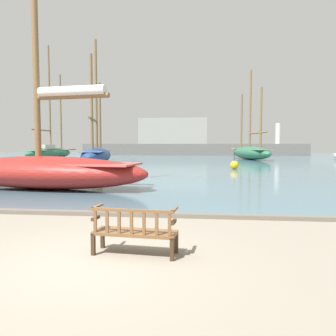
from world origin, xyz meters
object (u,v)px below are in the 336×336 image
(sailboat_far_starboard, at_px, (250,152))
(channel_buoy, at_px, (234,165))
(park_bench, at_px, (135,230))
(sailboat_distant_harbor, at_px, (97,153))
(sailboat_outer_starboard, at_px, (50,151))
(sailboat_centre_channel, at_px, (43,165))

(sailboat_far_starboard, height_order, channel_buoy, sailboat_far_starboard)
(sailboat_far_starboard, bearing_deg, park_bench, -100.96)
(sailboat_distant_harbor, bearing_deg, sailboat_outer_starboard, 134.37)
(channel_buoy, bearing_deg, sailboat_centre_channel, -126.87)
(park_bench, relative_size, sailboat_outer_starboard, 0.10)
(park_bench, distance_m, sailboat_centre_channel, 10.36)
(park_bench, height_order, sailboat_distant_harbor, sailboat_distant_harbor)
(sailboat_centre_channel, xyz_separation_m, sailboat_outer_starboard, (-14.45, 30.38, 0.08))
(sailboat_far_starboard, relative_size, channel_buoy, 9.63)
(channel_buoy, bearing_deg, sailboat_far_starboard, 78.21)
(park_bench, bearing_deg, sailboat_distant_harbor, 109.75)
(park_bench, relative_size, sailboat_distant_harbor, 0.13)
(sailboat_distant_harbor, xyz_separation_m, sailboat_far_starboard, (17.95, 12.76, -0.01))
(sailboat_distant_harbor, height_order, sailboat_far_starboard, sailboat_distant_harbor)
(park_bench, height_order, sailboat_centre_channel, sailboat_centre_channel)
(sailboat_distant_harbor, bearing_deg, sailboat_centre_channel, -78.60)
(sailboat_distant_harbor, distance_m, channel_buoy, 15.35)
(sailboat_far_starboard, xyz_separation_m, sailboat_outer_starboard, (-28.44, -2.03, 0.08))
(sailboat_outer_starboard, bearing_deg, park_bench, -62.06)
(sailboat_far_starboard, height_order, sailboat_centre_channel, sailboat_centre_channel)
(sailboat_far_starboard, bearing_deg, sailboat_centre_channel, -113.34)
(park_bench, bearing_deg, sailboat_far_starboard, 79.04)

